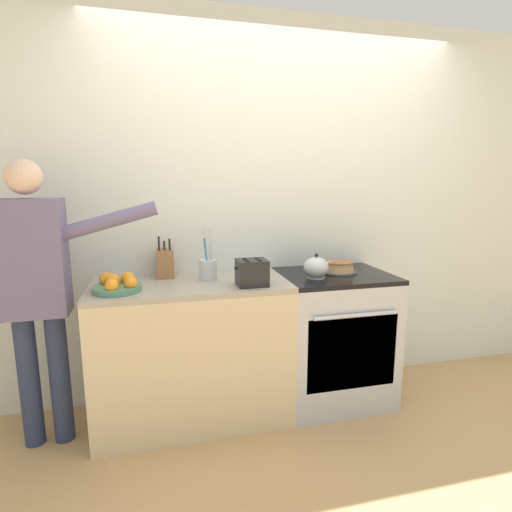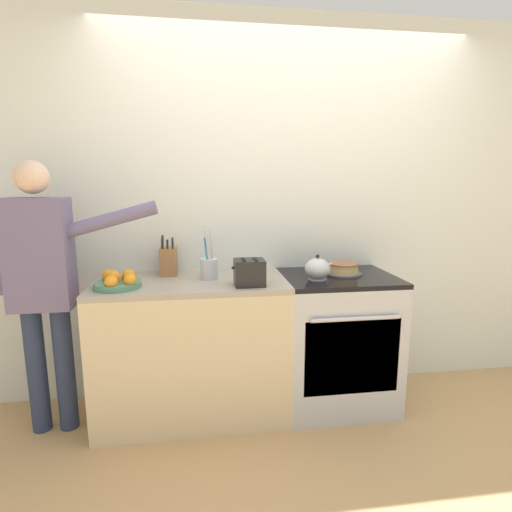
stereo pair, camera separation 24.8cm
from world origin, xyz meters
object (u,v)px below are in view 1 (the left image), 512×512
tea_kettle (316,268)px  utensil_crock (208,269)px  toaster (252,273)px  person_baker (36,281)px  layer_cake (339,267)px  stove_range (333,337)px  knife_block (165,263)px  fruit_bowl (117,285)px

tea_kettle → utensil_crock: utensil_crock is taller
toaster → person_baker: 1.19m
layer_cake → person_baker: (-1.84, -0.09, 0.03)m
person_baker → toaster: bearing=4.1°
stove_range → knife_block: bearing=170.5°
utensil_crock → fruit_bowl: 0.55m
stove_range → tea_kettle: tea_kettle is taller
stove_range → layer_cake: size_ratio=3.61×
layer_cake → tea_kettle: (-0.21, -0.12, 0.03)m
knife_block → utensil_crock: utensil_crock is taller
utensil_crock → fruit_bowl: size_ratio=1.28×
knife_block → fruit_bowl: bearing=-133.0°
tea_kettle → person_baker: size_ratio=0.12×
stove_range → utensil_crock: (-0.84, 0.03, 0.52)m
layer_cake → toaster: toaster is taller
toaster → stove_range: bearing=14.8°
layer_cake → knife_block: size_ratio=0.94×
stove_range → layer_cake: (0.04, 0.04, 0.48)m
stove_range → toaster: size_ratio=4.62×
stove_range → person_baker: bearing=-178.2°
tea_kettle → utensil_crock: (-0.68, 0.11, 0.01)m
layer_cake → tea_kettle: size_ratio=1.28×
tea_kettle → toaster: tea_kettle is taller
knife_block → toaster: knife_block is taller
layer_cake → fruit_bowl: size_ratio=0.93×
knife_block → fruit_bowl: size_ratio=0.99×
utensil_crock → layer_cake: bearing=0.5°
utensil_crock → person_baker: 0.96m
knife_block → tea_kettle: bearing=-15.7°
stove_range → utensil_crock: bearing=177.9°
layer_cake → fruit_bowl: 1.42m
person_baker → stove_range: bearing=11.0°
layer_cake → tea_kettle: 0.24m
layer_cake → toaster: bearing=-163.0°
knife_block → person_baker: 0.73m
layer_cake → utensil_crock: (-0.89, -0.01, 0.04)m
stove_range → person_baker: size_ratio=0.55×
tea_kettle → utensil_crock: size_ratio=0.57×
person_baker → layer_cake: bearing=12.1°
tea_kettle → layer_cake: bearing=28.9°
knife_block → utensil_crock: bearing=-30.7°
fruit_bowl → knife_block: bearing=47.0°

